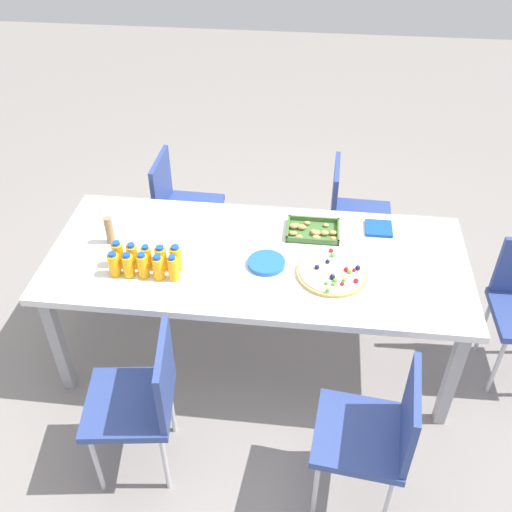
{
  "coord_description": "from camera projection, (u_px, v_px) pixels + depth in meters",
  "views": [
    {
      "loc": [
        0.26,
        -2.38,
        2.66
      ],
      "look_at": [
        -0.0,
        -0.03,
        0.75
      ],
      "focal_mm": 40.47,
      "sensor_mm": 36.0,
      "label": 1
    }
  ],
  "objects": [
    {
      "name": "cardboard_tube",
      "position": [
        109.0,
        230.0,
        3.11
      ],
      "size": [
        0.04,
        0.04,
        0.16
      ],
      "primitive_type": "cylinder",
      "color": "#9E7A56",
      "rests_on": "party_table"
    },
    {
      "name": "napkin_stack",
      "position": [
        379.0,
        228.0,
        3.25
      ],
      "size": [
        0.15,
        0.15,
        0.02
      ],
      "primitive_type": "cube",
      "color": "#194CA5",
      "rests_on": "party_table"
    },
    {
      "name": "chair_near_left",
      "position": [
        142.0,
        396.0,
        2.64
      ],
      "size": [
        0.45,
        0.45,
        0.83
      ],
      "rotation": [
        0.0,
        0.0,
        1.7
      ],
      "color": "#33478C",
      "rests_on": "ground_plane"
    },
    {
      "name": "juice_bottle_4",
      "position": [
        173.0,
        268.0,
        2.88
      ],
      "size": [
        0.05,
        0.05,
        0.15
      ],
      "color": "#F9AB14",
      "rests_on": "party_table"
    },
    {
      "name": "juice_bottle_5",
      "position": [
        118.0,
        254.0,
        2.97
      ],
      "size": [
        0.06,
        0.06,
        0.15
      ],
      "color": "#FAAC14",
      "rests_on": "party_table"
    },
    {
      "name": "juice_bottle_1",
      "position": [
        128.0,
        265.0,
        2.91
      ],
      "size": [
        0.06,
        0.06,
        0.14
      ],
      "color": "#F8AF14",
      "rests_on": "party_table"
    },
    {
      "name": "juice_bottle_7",
      "position": [
        147.0,
        257.0,
        2.96
      ],
      "size": [
        0.05,
        0.05,
        0.13
      ],
      "color": "#F9AD14",
      "rests_on": "party_table"
    },
    {
      "name": "fruit_pizza",
      "position": [
        332.0,
        273.0,
        2.94
      ],
      "size": [
        0.36,
        0.36,
        0.05
      ],
      "color": "tan",
      "rests_on": "party_table"
    },
    {
      "name": "juice_bottle_2",
      "position": [
        143.0,
        266.0,
        2.9
      ],
      "size": [
        0.06,
        0.06,
        0.14
      ],
      "color": "#F9AD14",
      "rests_on": "party_table"
    },
    {
      "name": "juice_bottle_3",
      "position": [
        158.0,
        268.0,
        2.89
      ],
      "size": [
        0.06,
        0.06,
        0.14
      ],
      "color": "#FAAD14",
      "rests_on": "party_table"
    },
    {
      "name": "snack_tray",
      "position": [
        312.0,
        231.0,
        3.22
      ],
      "size": [
        0.29,
        0.22,
        0.04
      ],
      "color": "#477238",
      "rests_on": "party_table"
    },
    {
      "name": "ground_plane",
      "position": [
        257.0,
        349.0,
        3.53
      ],
      "size": [
        12.0,
        12.0,
        0.0
      ],
      "primitive_type": "plane",
      "color": "gray"
    },
    {
      "name": "chair_near_right",
      "position": [
        377.0,
        431.0,
        2.5
      ],
      "size": [
        0.44,
        0.44,
        0.83
      ],
      "rotation": [
        0.0,
        0.0,
        1.47
      ],
      "color": "#33478C",
      "rests_on": "ground_plane"
    },
    {
      "name": "juice_bottle_0",
      "position": [
        114.0,
        264.0,
        2.91
      ],
      "size": [
        0.06,
        0.06,
        0.14
      ],
      "color": "#FAAB14",
      "rests_on": "party_table"
    },
    {
      "name": "chair_far_left",
      "position": [
        180.0,
        203.0,
        3.88
      ],
      "size": [
        0.41,
        0.41,
        0.83
      ],
      "rotation": [
        0.0,
        0.0,
        -1.59
      ],
      "color": "#33478C",
      "rests_on": "ground_plane"
    },
    {
      "name": "juice_bottle_8",
      "position": [
        161.0,
        258.0,
        2.95
      ],
      "size": [
        0.06,
        0.06,
        0.14
      ],
      "color": "#F9AD14",
      "rests_on": "party_table"
    },
    {
      "name": "juice_bottle_9",
      "position": [
        176.0,
        258.0,
        2.95
      ],
      "size": [
        0.06,
        0.06,
        0.15
      ],
      "color": "#F9AE14",
      "rests_on": "party_table"
    },
    {
      "name": "party_table",
      "position": [
        257.0,
        264.0,
        3.11
      ],
      "size": [
        2.23,
        0.95,
        0.73
      ],
      "color": "white",
      "rests_on": "ground_plane"
    },
    {
      "name": "chair_far_right",
      "position": [
        351.0,
        211.0,
        3.81
      ],
      "size": [
        0.41,
        0.41,
        0.83
      ],
      "rotation": [
        0.0,
        0.0,
        -1.6
      ],
      "color": "#33478C",
      "rests_on": "ground_plane"
    },
    {
      "name": "plate_stack",
      "position": [
        266.0,
        263.0,
        3.0
      ],
      "size": [
        0.2,
        0.2,
        0.02
      ],
      "color": "blue",
      "rests_on": "party_table"
    },
    {
      "name": "juice_bottle_6",
      "position": [
        133.0,
        256.0,
        2.97
      ],
      "size": [
        0.06,
        0.06,
        0.14
      ],
      "color": "#FAAF14",
      "rests_on": "party_table"
    }
  ]
}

